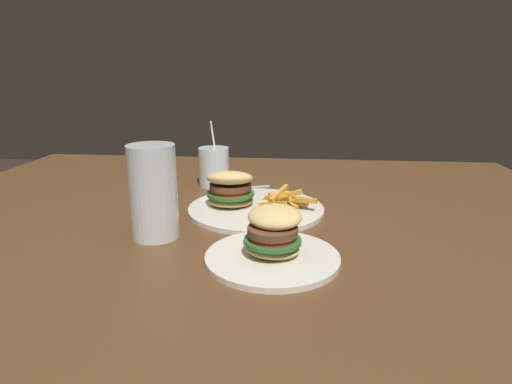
# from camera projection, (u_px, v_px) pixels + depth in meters

# --- Properties ---
(dining_table) EXTENTS (1.57, 1.23, 0.78)m
(dining_table) POSITION_uv_depth(u_px,v_px,m) (242.00, 248.00, 0.94)
(dining_table) COLOR brown
(dining_table) RESTS_ON ground_plane
(meal_plate_near) EXTENTS (0.30, 0.30, 0.10)m
(meal_plate_near) POSITION_uv_depth(u_px,v_px,m) (247.00, 200.00, 0.95)
(meal_plate_near) COLOR silver
(meal_plate_near) RESTS_ON dining_table
(beer_glass) EXTENTS (0.09, 0.09, 0.18)m
(beer_glass) POSITION_uv_depth(u_px,v_px,m) (154.00, 195.00, 0.79)
(beer_glass) COLOR silver
(beer_glass) RESTS_ON dining_table
(juice_glass) EXTENTS (0.08, 0.08, 0.17)m
(juice_glass) POSITION_uv_depth(u_px,v_px,m) (214.00, 168.00, 1.15)
(juice_glass) COLOR silver
(juice_glass) RESTS_ON dining_table
(spoon) EXTENTS (0.15, 0.07, 0.01)m
(spoon) POSITION_uv_depth(u_px,v_px,m) (226.00, 187.00, 1.12)
(spoon) COLOR silver
(spoon) RESTS_ON dining_table
(meal_plate_far) EXTENTS (0.22, 0.22, 0.09)m
(meal_plate_far) POSITION_uv_depth(u_px,v_px,m) (273.00, 245.00, 0.70)
(meal_plate_far) COLOR silver
(meal_plate_far) RESTS_ON dining_table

